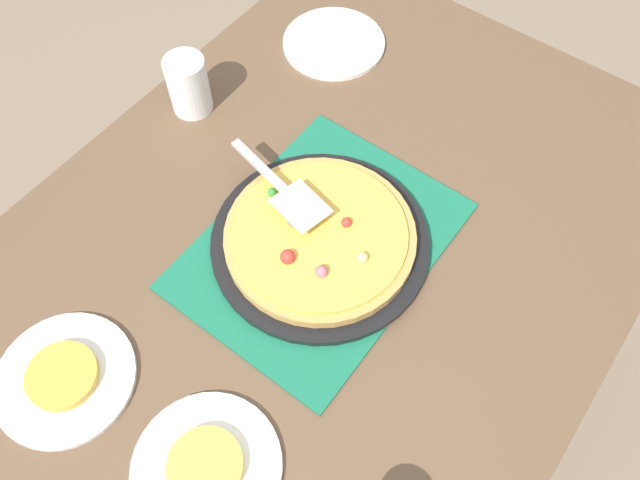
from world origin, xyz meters
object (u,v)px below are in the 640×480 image
Objects in this scene: cup_far at (188,85)px; plate_near_left at (207,467)px; plate_side at (334,43)px; pizza_pan at (320,242)px; served_slice_right at (62,376)px; pizza_server at (283,189)px; pizza at (320,236)px; plate_far_right at (65,379)px; served_slice_left at (205,465)px.

plate_near_left is at bearing -135.72° from cup_far.
plate_side is (0.82, 0.37, 0.00)m from plate_near_left.
pizza_pan reaches higher than plate_near_left.
plate_near_left is at bearing -82.85° from served_slice_right.
pizza is at bearing -102.60° from pizza_server.
served_slice_right is at bearing 158.29° from pizza_pan.
cup_far is at bearing 74.86° from pizza_pan.
plate_far_right is (-0.03, 0.27, 0.00)m from plate_near_left.
cup_far reaches higher than served_slice_right.
cup_far reaches higher than plate_side.
pizza is 1.50× the size of plate_near_left.
plate_side is (0.42, 0.28, -0.03)m from pizza.
plate_side is (0.42, 0.28, -0.01)m from pizza_pan.
plate_far_right is (-0.43, 0.17, -0.01)m from pizza_pan.
pizza reaches higher than plate_far_right.
plate_far_right is at bearing -157.04° from cup_far.
plate_far_right is (-0.43, 0.17, -0.03)m from pizza.
served_slice_right is at bearing 0.00° from plate_far_right.
pizza_server is at bearing -106.04° from cup_far.
pizza is 0.41m from served_slice_left.
served_slice_right is at bearing -172.83° from plate_side.
plate_side is at bearing 33.42° from pizza.
pizza_server is at bearing -9.57° from plate_far_right.
served_slice_left reaches higher than pizza_pan.
served_slice_left is 1.00× the size of served_slice_right.
plate_side is 2.00× the size of served_slice_right.
served_slice_left is at bearing -82.85° from plate_far_right.
plate_far_right is at bearing 97.15° from served_slice_left.
served_slice_left is 0.47× the size of pizza_server.
served_slice_left and served_slice_right have the same top height.
pizza_pan is 3.17× the size of cup_far.
pizza is 0.42m from cup_far.
cup_far is at bearing 44.28° from served_slice_left.
plate_near_left is 1.00× the size of plate_far_right.
plate_near_left is 2.00× the size of served_slice_right.
cup_far is (0.11, 0.40, 0.05)m from pizza_pan.
plate_near_left is (-0.40, -0.09, -0.01)m from pizza_pan.
cup_far reaches higher than served_slice_left.
pizza_server is at bearing 77.77° from pizza_pan.
pizza_server is (0.02, 0.10, 0.04)m from pizza.
cup_far is at bearing 73.96° from pizza_server.
plate_side is 2.00× the size of served_slice_left.
plate_far_right is 0.86m from plate_side.
plate_far_right is 0.27m from served_slice_left.
pizza is at bearing -21.70° from served_slice_right.
served_slice_right reaches higher than plate_near_left.
served_slice_right is at bearing 97.15° from plate_near_left.
plate_side is at bearing 24.44° from plate_near_left.
pizza_server is (0.45, -0.08, 0.06)m from plate_far_right.
served_slice_left reaches higher than plate_far_right.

